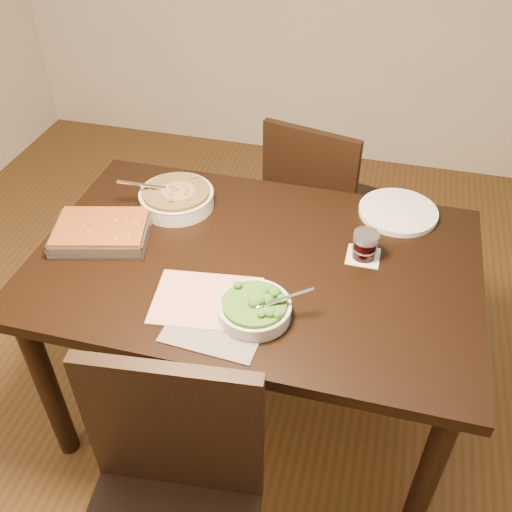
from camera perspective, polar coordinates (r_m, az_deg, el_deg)
ground at (r=2.36m, az=-0.07°, el=-14.24°), size 4.00×4.00×0.00m
table at (r=1.87m, az=-0.09°, el=-2.54°), size 1.40×0.90×0.75m
magazine_a at (r=1.67m, az=-4.94°, el=-4.43°), size 0.34×0.27×0.01m
magazine_b at (r=1.60m, az=-4.13°, el=-7.19°), size 0.28×0.21×0.00m
coaster at (r=1.85m, az=10.66°, el=-0.03°), size 0.10×0.10×0.00m
stew_bowl at (r=2.03m, az=-7.94°, el=5.83°), size 0.28×0.26×0.10m
broccoli_bowl at (r=1.61m, az=-0.16°, el=-5.25°), size 0.23×0.21×0.08m
baking_dish at (r=1.94m, az=-15.17°, el=2.35°), size 0.35×0.29×0.05m
wine_tumbler at (r=1.82m, az=10.84°, el=1.13°), size 0.08×0.08×0.09m
dinner_plate at (r=2.05m, az=14.03°, el=4.31°), size 0.27×0.27×0.02m
chair_near at (r=1.57m, az=-8.79°, el=-23.88°), size 0.49×0.49×0.94m
chair_far at (r=2.55m, az=6.04°, el=5.72°), size 0.49×0.49×0.87m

